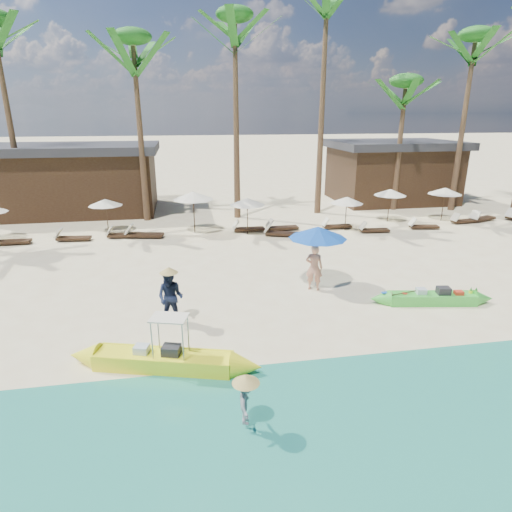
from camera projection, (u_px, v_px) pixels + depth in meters
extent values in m
plane|color=beige|center=(229.00, 323.00, 13.25)|extent=(240.00, 240.00, 0.00)
cube|color=tan|center=(258.00, 436.00, 8.57)|extent=(240.00, 4.50, 0.01)
cube|color=green|center=(431.00, 299.00, 14.53)|extent=(2.98, 1.09, 0.35)
cube|color=white|center=(432.00, 298.00, 14.53)|extent=(2.55, 0.85, 0.16)
cube|color=#262628|center=(443.00, 292.00, 14.45)|extent=(0.46, 0.39, 0.32)
cube|color=silver|center=(421.00, 292.00, 14.50)|extent=(0.36, 0.33, 0.26)
cube|color=red|center=(459.00, 294.00, 14.43)|extent=(0.31, 0.27, 0.20)
cylinder|color=red|center=(404.00, 294.00, 14.53)|extent=(0.20, 0.20, 0.08)
cylinder|color=#262628|center=(399.00, 296.00, 14.44)|extent=(0.18, 0.18, 0.07)
sphere|color=#CDC780|center=(390.00, 294.00, 14.47)|extent=(0.17, 0.17, 0.17)
cylinder|color=#FFFA20|center=(470.00, 293.00, 14.56)|extent=(0.13, 0.13, 0.17)
cylinder|color=#FFFA20|center=(476.00, 293.00, 14.56)|extent=(0.13, 0.13, 0.17)
cube|color=#FFFA20|center=(164.00, 361.00, 10.81)|extent=(3.57, 1.70, 0.42)
cube|color=white|center=(164.00, 360.00, 10.81)|extent=(3.04, 1.36, 0.19)
cube|color=#262628|center=(171.00, 352.00, 10.70)|extent=(0.52, 0.46, 0.33)
cube|color=silver|center=(142.00, 351.00, 10.79)|extent=(0.43, 0.40, 0.29)
cube|color=#EDE5C8|center=(169.00, 318.00, 10.40)|extent=(1.02, 0.83, 0.03)
imported|color=tan|center=(314.00, 267.00, 15.49)|extent=(0.73, 0.62, 1.71)
imported|color=#141D39|center=(171.00, 297.00, 12.95)|extent=(1.02, 0.92, 1.72)
imported|color=gray|center=(246.00, 402.00, 8.56)|extent=(0.48, 0.70, 1.00)
cylinder|color=#99999E|center=(317.00, 258.00, 15.75)|extent=(0.05, 0.05, 2.22)
cone|color=#1248AD|center=(318.00, 232.00, 15.45)|extent=(2.13, 2.13, 0.44)
cube|color=#342315|center=(12.00, 242.00, 21.09)|extent=(1.72, 0.57, 0.12)
cylinder|color=#342315|center=(107.00, 216.00, 23.00)|extent=(0.04, 0.04, 1.79)
cone|color=#EDE5C8|center=(105.00, 202.00, 22.76)|extent=(1.79, 1.79, 0.36)
cube|color=#342315|center=(74.00, 238.00, 21.70)|extent=(1.70, 0.73, 0.12)
cube|color=#EDE5C8|center=(58.00, 233.00, 21.57)|extent=(0.43, 0.57, 0.48)
cube|color=#342315|center=(124.00, 235.00, 22.23)|extent=(1.63, 0.66, 0.11)
cube|color=#EDE5C8|center=(109.00, 230.00, 22.09)|extent=(0.40, 0.55, 0.46)
cylinder|color=#342315|center=(194.00, 213.00, 22.99)|extent=(0.05, 0.05, 2.17)
cone|color=#EDE5C8|center=(193.00, 195.00, 22.69)|extent=(2.17, 2.17, 0.43)
cube|color=#342315|center=(145.00, 235.00, 22.23)|extent=(1.93, 0.95, 0.13)
cube|color=#EDE5C8|center=(129.00, 229.00, 22.14)|extent=(0.52, 0.67, 0.54)
cylinder|color=#342315|center=(247.00, 217.00, 22.69)|extent=(0.05, 0.05, 1.90)
cone|color=#EDE5C8|center=(247.00, 201.00, 22.43)|extent=(1.90, 1.90, 0.38)
cube|color=#342315|center=(249.00, 229.00, 23.43)|extent=(1.66, 0.54, 0.12)
cube|color=#EDE5C8|center=(236.00, 224.00, 23.22)|extent=(0.37, 0.54, 0.49)
cube|color=#342315|center=(283.00, 228.00, 23.65)|extent=(1.71, 0.61, 0.12)
cube|color=#EDE5C8|center=(270.00, 223.00, 23.41)|extent=(0.40, 0.56, 0.49)
cylinder|color=#342315|center=(346.00, 214.00, 23.48)|extent=(0.05, 0.05, 1.81)
cone|color=#EDE5C8|center=(347.00, 200.00, 23.24)|extent=(1.81, 1.81, 0.36)
cube|color=#342315|center=(282.00, 233.00, 22.52)|extent=(1.81, 1.10, 0.12)
cube|color=#EDE5C8|center=(268.00, 227.00, 22.54)|extent=(0.55, 0.66, 0.50)
cube|color=#342315|center=(337.00, 226.00, 24.01)|extent=(1.60, 0.58, 0.11)
cube|color=#EDE5C8|center=(325.00, 222.00, 23.84)|extent=(0.38, 0.52, 0.46)
cylinder|color=#342315|center=(389.00, 206.00, 25.37)|extent=(0.05, 0.05, 1.89)
cone|color=#EDE5C8|center=(390.00, 192.00, 25.11)|extent=(1.89, 1.89, 0.38)
cube|color=#342315|center=(375.00, 230.00, 23.23)|extent=(1.59, 0.66, 0.11)
cube|color=#EDE5C8|center=(363.00, 225.00, 23.10)|extent=(0.40, 0.53, 0.45)
cylinder|color=#342315|center=(443.00, 205.00, 25.55)|extent=(0.05, 0.05, 1.94)
cone|color=#EDE5C8|center=(445.00, 191.00, 25.29)|extent=(1.94, 1.94, 0.39)
cube|color=#342315|center=(424.00, 226.00, 23.95)|extent=(1.62, 0.75, 0.11)
cube|color=#EDE5C8|center=(413.00, 222.00, 23.85)|extent=(0.43, 0.56, 0.46)
cube|color=#342315|center=(465.00, 221.00, 25.21)|extent=(1.61, 0.65, 0.11)
cube|color=#EDE5C8|center=(455.00, 217.00, 24.95)|extent=(0.40, 0.54, 0.46)
cube|color=#342315|center=(483.00, 218.00, 25.71)|extent=(1.82, 1.08, 0.12)
cube|color=#EDE5C8|center=(475.00, 215.00, 25.27)|extent=(0.55, 0.66, 0.51)
cube|color=#EDE5C8|center=(511.00, 213.00, 25.74)|extent=(0.55, 0.67, 0.52)
cone|color=brown|center=(10.00, 127.00, 23.88)|extent=(0.40, 0.40, 10.89)
cone|color=brown|center=(140.00, 134.00, 24.43)|extent=(0.40, 0.40, 10.08)
ellipsoid|color=#22681A|center=(132.00, 36.00, 22.83)|extent=(2.08, 2.08, 0.88)
cone|color=brown|center=(236.00, 123.00, 24.90)|extent=(0.40, 0.40, 11.26)
ellipsoid|color=#22681A|center=(235.00, 14.00, 23.12)|extent=(2.08, 2.08, 0.88)
cone|color=brown|center=(322.00, 106.00, 25.82)|extent=(0.40, 0.40, 13.16)
cone|color=brown|center=(399.00, 148.00, 27.64)|extent=(0.40, 0.40, 8.07)
ellipsoid|color=#22681A|center=(406.00, 81.00, 26.36)|extent=(2.08, 2.08, 0.88)
cone|color=brown|center=(463.00, 127.00, 27.06)|extent=(0.40, 0.40, 10.64)
ellipsoid|color=#22681A|center=(476.00, 34.00, 25.38)|extent=(2.08, 2.08, 0.88)
cube|color=#342315|center=(75.00, 183.00, 27.67)|extent=(10.00, 6.00, 3.80)
cube|color=#2D2D33|center=(70.00, 149.00, 26.99)|extent=(10.80, 6.60, 0.50)
cube|color=#342315|center=(391.00, 175.00, 31.29)|extent=(8.00, 6.00, 3.80)
cube|color=#2D2D33|center=(394.00, 144.00, 30.61)|extent=(8.80, 6.60, 0.50)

